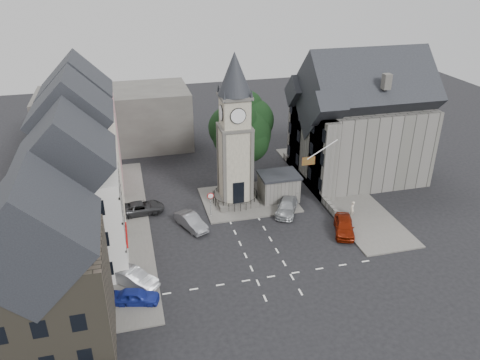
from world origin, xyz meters
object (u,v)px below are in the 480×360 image
object	(u,v)px
car_east_red	(344,226)
clock_tower	(235,132)
stone_shelter	(279,186)
car_west_blue	(136,296)
pedestrian	(352,209)

from	to	relation	value
car_east_red	clock_tower	bearing A→B (deg)	156.35
clock_tower	stone_shelter	world-z (taller)	clock_tower
clock_tower	car_west_blue	bearing A→B (deg)	-129.18
stone_shelter	pedestrian	xyz separation A→B (m)	(6.14, -5.50, -0.68)
pedestrian	car_west_blue	bearing A→B (deg)	-18.11
car_east_red	pedestrian	size ratio (longest dim) A/B	2.55
stone_shelter	car_west_blue	world-z (taller)	stone_shelter
clock_tower	stone_shelter	size ratio (longest dim) A/B	3.78
car_west_blue	car_east_red	bearing A→B (deg)	-61.00
stone_shelter	pedestrian	world-z (taller)	stone_shelter
clock_tower	stone_shelter	bearing A→B (deg)	-5.84
car_east_red	pedestrian	world-z (taller)	pedestrian
clock_tower	car_east_red	bearing A→B (deg)	-44.61
stone_shelter	car_west_blue	xyz separation A→B (m)	(-16.20, -13.50, -0.93)
clock_tower	stone_shelter	distance (m)	8.15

